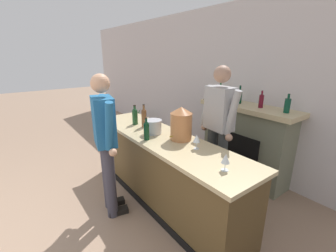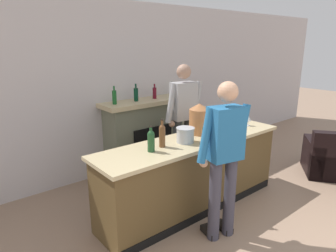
% 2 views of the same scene
% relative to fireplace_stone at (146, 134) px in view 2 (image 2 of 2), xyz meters
% --- Properties ---
extents(wall_back_panel, '(12.00, 0.07, 2.75)m').
position_rel_fireplace_stone_xyz_m(wall_back_panel, '(-0.40, 0.26, 0.76)').
color(wall_back_panel, silver).
rests_on(wall_back_panel, ground_plane).
extents(bar_counter, '(2.70, 0.68, 0.94)m').
position_rel_fireplace_stone_xyz_m(bar_counter, '(-0.26, -1.44, -0.14)').
color(bar_counter, brown).
rests_on(bar_counter, ground_plane).
extents(fireplace_stone, '(1.53, 0.52, 1.49)m').
position_rel_fireplace_stone_xyz_m(fireplace_stone, '(0.00, 0.00, 0.00)').
color(fireplace_stone, slate).
rests_on(fireplace_stone, ground_plane).
extents(armchair_black, '(1.08, 1.08, 0.79)m').
position_rel_fireplace_stone_xyz_m(armchair_black, '(2.17, -2.19, -0.34)').
color(armchair_black, black).
rests_on(armchair_black, ground_plane).
extents(person_customer, '(0.65, 0.37, 1.75)m').
position_rel_fireplace_stone_xyz_m(person_customer, '(-0.47, -2.10, 0.35)').
color(person_customer, '#3F3C49').
rests_on(person_customer, ground_plane).
extents(person_bartender, '(0.66, 0.33, 1.82)m').
position_rel_fireplace_stone_xyz_m(person_bartender, '(0.12, -0.82, 0.40)').
color(person_bartender, '#393F42').
rests_on(person_bartender, ground_plane).
extents(copper_dispenser, '(0.27, 0.31, 0.41)m').
position_rel_fireplace_stone_xyz_m(copper_dispenser, '(-0.05, -1.30, 0.53)').
color(copper_dispenser, '#B67141').
rests_on(copper_dispenser, bar_counter).
extents(ice_bucket_steel, '(0.22, 0.22, 0.18)m').
position_rel_fireplace_stone_xyz_m(ice_bucket_steel, '(-0.43, -1.46, 0.42)').
color(ice_bucket_steel, silver).
rests_on(ice_bucket_steel, bar_counter).
extents(wine_bottle_riesling_slim, '(0.07, 0.07, 0.28)m').
position_rel_fireplace_stone_xyz_m(wine_bottle_riesling_slim, '(-0.29, -1.65, 0.45)').
color(wine_bottle_riesling_slim, '#0B331A').
rests_on(wine_bottle_riesling_slim, bar_counter).
extents(wine_bottle_port_short, '(0.07, 0.07, 0.33)m').
position_rel_fireplace_stone_xyz_m(wine_bottle_port_short, '(-0.75, -1.41, 0.47)').
color(wine_bottle_port_short, brown).
rests_on(wine_bottle_port_short, bar_counter).
extents(wine_bottle_burgundy_dark, '(0.08, 0.08, 0.29)m').
position_rel_fireplace_stone_xyz_m(wine_bottle_burgundy_dark, '(-0.94, -1.45, 0.46)').
color(wine_bottle_burgundy_dark, '#1F4B26').
rests_on(wine_bottle_burgundy_dark, bar_counter).
extents(wine_glass_mid_counter, '(0.08, 0.08, 0.17)m').
position_rel_fireplace_stone_xyz_m(wine_glass_mid_counter, '(0.28, -1.36, 0.44)').
color(wine_glass_mid_counter, silver).
rests_on(wine_glass_mid_counter, bar_counter).
extents(wine_glass_back_row, '(0.08, 0.08, 0.17)m').
position_rel_fireplace_stone_xyz_m(wine_glass_back_row, '(0.79, -1.48, 0.44)').
color(wine_glass_back_row, silver).
rests_on(wine_glass_back_row, bar_counter).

